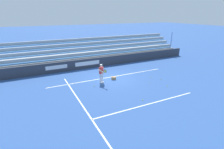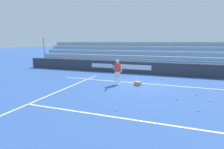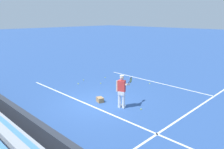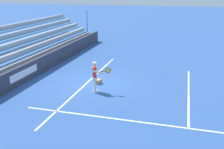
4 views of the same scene
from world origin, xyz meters
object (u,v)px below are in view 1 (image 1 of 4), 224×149
Objects in this scene: tennis_ball_far_left at (167,86)px; tennis_ball_toward_net at (143,100)px; tennis_player at (101,73)px; tennis_ball_near_player at (151,77)px; tennis_ball_stray_back at (150,83)px; ball_box_cardboard at (114,78)px; tennis_ball_far_right at (94,86)px; tennis_ball_by_box at (161,79)px.

tennis_ball_far_left is 3.52m from tennis_ball_toward_net.
tennis_player is 25.98× the size of tennis_ball_near_player.
tennis_player is 4.39m from tennis_ball_stray_back.
ball_box_cardboard is 6.06× the size of tennis_ball_stray_back.
tennis_ball_far_right is at bearing -18.21° from tennis_ball_stray_back.
tennis_ball_by_box is (-0.65, -1.58, 0.00)m from tennis_ball_far_left.
ball_box_cardboard reaches higher than tennis_ball_near_player.
tennis_ball_stray_back is at bearing 48.45° from tennis_ball_near_player.
ball_box_cardboard is 6.06× the size of tennis_ball_far_right.
tennis_ball_near_player is 1.00× the size of tennis_ball_toward_net.
tennis_ball_far_left is at bearing 153.14° from tennis_ball_far_right.
tennis_ball_near_player is (-4.83, 0.85, -0.86)m from tennis_player.
tennis_ball_far_right is at bearing 18.24° from ball_box_cardboard.
tennis_ball_by_box is (-0.50, 0.85, 0.00)m from tennis_ball_near_player.
tennis_ball_near_player is 1.00× the size of tennis_ball_far_left.
tennis_ball_far_right and tennis_ball_by_box have the same top height.
tennis_ball_far_left is (0.16, 2.43, 0.00)m from tennis_ball_near_player.
ball_box_cardboard reaches higher than tennis_ball_stray_back.
tennis_player is at bearing -73.13° from tennis_ball_toward_net.
tennis_ball_near_player and tennis_ball_far_left have the same top height.
tennis_ball_toward_net is (3.50, 3.54, 0.00)m from tennis_ball_near_player.
tennis_ball_far_right is 1.00× the size of tennis_ball_far_left.
ball_box_cardboard is 2.36m from tennis_ball_far_right.
tennis_ball_far_left is 1.00× the size of tennis_ball_stray_back.
tennis_ball_stray_back and tennis_ball_toward_net have the same top height.
tennis_ball_by_box is at bearing -146.08° from tennis_ball_toward_net.
tennis_player is at bearing -9.93° from tennis_ball_near_player.
tennis_ball_near_player is at bearing -131.55° from tennis_ball_stray_back.
tennis_ball_toward_net is at bearing 119.48° from tennis_ball_far_right.
tennis_player is 25.98× the size of tennis_ball_far_right.
tennis_player is 4.29× the size of ball_box_cardboard.
tennis_player is 25.98× the size of tennis_ball_toward_net.
tennis_ball_stray_back is (-2.45, 2.28, -0.10)m from ball_box_cardboard.
tennis_ball_far_left and tennis_ball_stray_back have the same top height.
tennis_ball_toward_net is at bearing 18.30° from tennis_ball_far_left.
tennis_ball_near_player and tennis_ball_by_box have the same top height.
ball_box_cardboard is at bearing -161.76° from tennis_ball_far_right.
tennis_ball_far_right is at bearing -26.86° from tennis_ball_far_left.
tennis_ball_stray_back is (-3.81, 2.00, -0.86)m from tennis_player.
ball_box_cardboard is (-1.36, -0.28, -0.76)m from tennis_player.
tennis_player reaches higher than tennis_ball_by_box.
tennis_ball_by_box is at bearing 162.38° from tennis_player.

